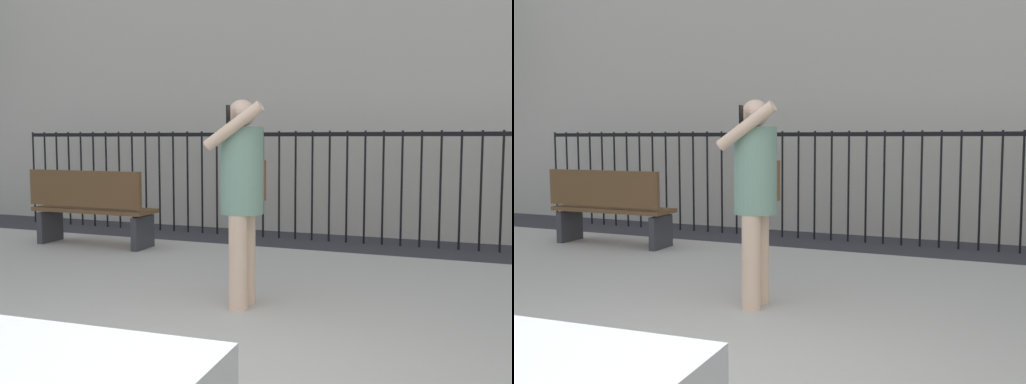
% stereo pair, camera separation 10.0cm
% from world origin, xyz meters
% --- Properties ---
extents(sidewalk, '(28.00, 4.40, 0.15)m').
position_xyz_m(sidewalk, '(0.00, 2.20, 0.07)').
color(sidewalk, '#B2ADA3').
rests_on(sidewalk, ground).
extents(iron_fence, '(12.03, 0.04, 1.60)m').
position_xyz_m(iron_fence, '(0.00, 5.90, 1.02)').
color(iron_fence, black).
rests_on(iron_fence, ground).
extents(pedestrian_on_phone, '(0.48, 0.67, 1.64)m').
position_xyz_m(pedestrian_on_phone, '(-0.34, 1.95, 1.10)').
color(pedestrian_on_phone, beige).
rests_on(pedestrian_on_phone, sidewalk).
extents(street_bench, '(1.60, 0.45, 0.95)m').
position_xyz_m(street_bench, '(-3.11, 3.66, 0.65)').
color(street_bench, brown).
rests_on(street_bench, sidewalk).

